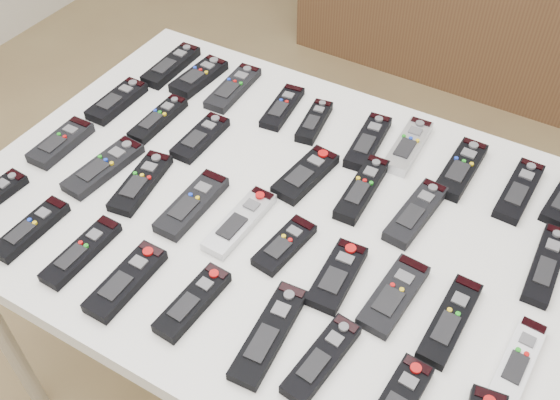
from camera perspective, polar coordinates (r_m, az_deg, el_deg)
The scene contains 34 objects.
ground at distance 1.97m, azimuth -2.88°, elevation -13.63°, with size 4.00×4.00×0.00m, color olive.
table at distance 1.31m, azimuth -0.00°, elevation -2.38°, with size 1.25×0.88×0.78m.
remote_0 at distance 1.66m, azimuth -9.91°, elevation 12.02°, with size 0.05×0.19×0.02m, color black.
remote_1 at distance 1.61m, azimuth -7.42°, elevation 11.12°, with size 0.06×0.16×0.02m, color black.
remote_2 at distance 1.56m, azimuth -4.30°, elevation 10.19°, with size 0.06×0.19×0.02m, color black.
remote_3 at distance 1.50m, azimuth 0.22°, elevation 8.49°, with size 0.05×0.16×0.02m, color black.
remote_4 at distance 1.46m, azimuth 3.15°, elevation 7.18°, with size 0.04×0.15×0.02m, color black.
remote_5 at distance 1.41m, azimuth 8.06°, elevation 5.30°, with size 0.05×0.18×0.02m, color black.
remote_6 at distance 1.41m, azimuth 11.64°, elevation 4.86°, with size 0.05×0.18×0.02m, color #B7B7BC.
remote_7 at distance 1.38m, azimuth 16.21°, elevation 2.75°, with size 0.06×0.18×0.02m, color black.
remote_8 at distance 1.38m, azimuth 21.02°, elevation 0.81°, with size 0.05×0.19×0.02m, color black.
remote_10 at distance 1.56m, azimuth -14.68°, elevation 8.75°, with size 0.06×0.16×0.02m, color black.
remote_11 at distance 1.49m, azimuth -11.07°, elevation 7.27°, with size 0.05×0.17×0.02m, color black.
remote_12 at distance 1.42m, azimuth -7.28°, elevation 5.69°, with size 0.05×0.16×0.02m, color black.
remote_13 at distance 1.32m, azimuth 2.36°, elevation 2.34°, with size 0.06×0.17×0.02m, color black.
remote_14 at distance 1.30m, azimuth 7.52°, elevation 1.02°, with size 0.05×0.19×0.02m, color black.
remote_15 at distance 1.27m, azimuth 12.31°, elevation -1.17°, with size 0.05×0.18×0.02m, color black.
remote_16 at distance 1.26m, azimuth 23.16°, elevation -5.46°, with size 0.05×0.19×0.02m, color black.
remote_17 at distance 1.48m, azimuth -19.39°, elevation 4.97°, with size 0.06×0.16×0.02m, color black.
remote_18 at distance 1.39m, azimuth -15.82°, elevation 2.91°, with size 0.06×0.19×0.02m, color black.
remote_19 at distance 1.33m, azimuth -12.61°, elevation 1.56°, with size 0.06×0.18×0.02m, color black.
remote_20 at distance 1.27m, azimuth -8.05°, elevation -0.39°, with size 0.06×0.18×0.02m, color black.
remote_21 at distance 1.23m, azimuth -3.68°, elevation -1.98°, with size 0.05×0.19×0.02m, color #B7B7BC.
remote_22 at distance 1.19m, azimuth 0.42°, elevation -4.12°, with size 0.05×0.14×0.02m, color black.
remote_23 at distance 1.14m, azimuth 5.27°, elevation -6.91°, with size 0.06×0.16×0.02m, color black.
remote_24 at distance 1.13m, azimuth 10.37°, elevation -8.56°, with size 0.06×0.17×0.02m, color black.
remote_25 at distance 1.12m, azimuth 15.29°, elevation -10.56°, with size 0.05×0.19×0.02m, color black.
remote_26 at distance 1.11m, azimuth 20.96°, elevation -13.52°, with size 0.05×0.17×0.02m, color silver.
remote_28 at distance 1.30m, azimuth -21.82°, elevation -2.46°, with size 0.05×0.16×0.02m, color black.
remote_29 at distance 1.23m, azimuth -17.69°, elevation -4.53°, with size 0.05×0.17×0.02m, color black.
remote_30 at distance 1.16m, azimuth -13.90°, elevation -7.17°, with size 0.06×0.17×0.02m, color black.
remote_31 at distance 1.11m, azimuth -7.97°, elevation -9.21°, with size 0.05×0.16×0.02m, color black.
remote_32 at distance 1.07m, azimuth -0.98°, elevation -12.10°, with size 0.05×0.20×0.02m, color black.
remote_33 at distance 1.05m, azimuth 3.83°, elevation -14.30°, with size 0.05×0.17×0.02m, color black.
Camera 1 is at (0.59, -0.82, 1.70)m, focal length 40.00 mm.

